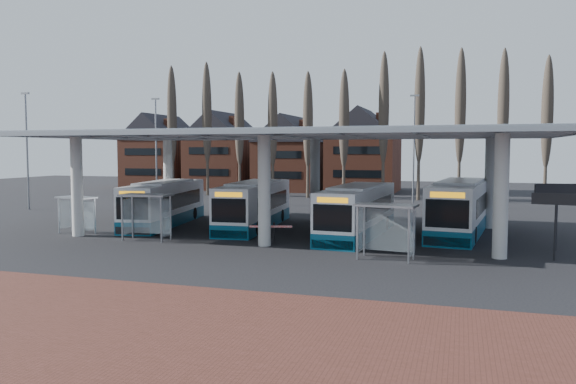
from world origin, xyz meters
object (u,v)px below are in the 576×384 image
(shelter_1, at_px, (148,207))
(bus_1, at_px, (255,206))
(bus_0, at_px, (165,204))
(shelter_0, at_px, (78,207))
(shelter_2, at_px, (387,219))
(bus_2, at_px, (358,212))
(bus_3, at_px, (461,208))

(shelter_1, bearing_deg, bus_1, 58.18)
(bus_0, distance_m, shelter_0, 6.21)
(bus_1, relative_size, shelter_1, 3.85)
(shelter_2, bearing_deg, bus_2, 117.72)
(bus_0, relative_size, bus_1, 0.99)
(shelter_1, bearing_deg, bus_2, 22.91)
(bus_0, distance_m, bus_2, 13.93)
(bus_3, height_order, shelter_0, bus_3)
(bus_3, distance_m, shelter_0, 23.97)
(bus_0, height_order, shelter_2, bus_0)
(bus_3, bearing_deg, bus_1, -168.28)
(shelter_0, height_order, shelter_1, shelter_1)
(bus_0, height_order, bus_3, bus_3)
(bus_1, relative_size, shelter_0, 4.22)
(bus_0, distance_m, shelter_2, 18.36)
(bus_2, height_order, shelter_2, bus_2)
(shelter_2, bearing_deg, bus_0, 160.97)
(bus_3, distance_m, shelter_2, 10.39)
(bus_1, bearing_deg, shelter_0, -153.22)
(bus_3, bearing_deg, shelter_2, -102.37)
(bus_0, height_order, bus_1, bus_1)
(shelter_1, height_order, shelter_2, shelter_1)
(bus_3, xyz_separation_m, shelter_0, (-22.89, -7.10, 0.10))
(bus_0, bearing_deg, shelter_0, -128.47)
(bus_1, height_order, bus_3, bus_3)
(bus_3, height_order, shelter_1, bus_3)
(bus_0, relative_size, bus_2, 0.99)
(bus_3, distance_m, shelter_1, 19.14)
(shelter_0, relative_size, shelter_1, 0.91)
(bus_2, xyz_separation_m, shelter_0, (-16.93, -4.20, 0.21))
(shelter_1, bearing_deg, bus_3, 23.29)
(shelter_0, bearing_deg, shelter_1, 1.35)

